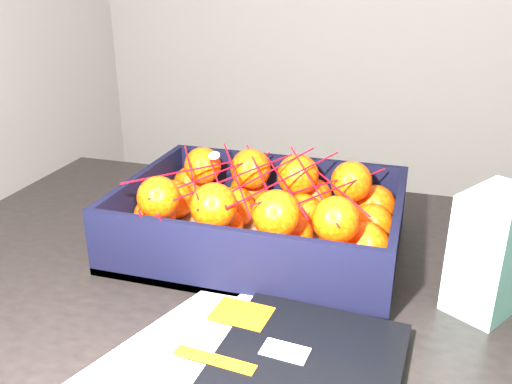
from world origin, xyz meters
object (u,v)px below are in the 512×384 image
(magazine_stack, at_px, (254,373))
(retail_carton, at_px, (493,251))
(table, at_px, (272,327))
(produce_crate, at_px, (261,229))

(magazine_stack, height_order, retail_carton, retail_carton)
(retail_carton, bearing_deg, table, -146.96)
(retail_carton, bearing_deg, produce_crate, -160.41)
(magazine_stack, bearing_deg, retail_carton, 42.08)
(produce_crate, distance_m, retail_carton, 0.36)
(table, bearing_deg, retail_carton, 1.03)
(produce_crate, bearing_deg, retail_carton, -12.42)
(magazine_stack, bearing_deg, produce_crate, 105.12)
(magazine_stack, distance_m, produce_crate, 0.32)
(table, bearing_deg, magazine_stack, -79.73)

